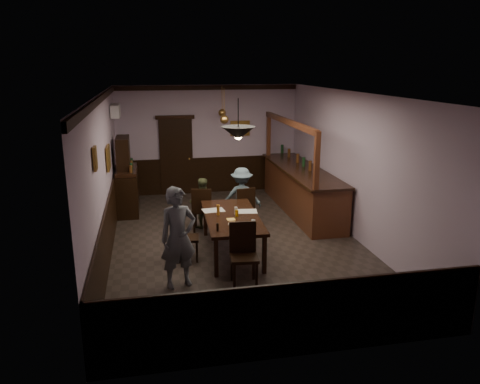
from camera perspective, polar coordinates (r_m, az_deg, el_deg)
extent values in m
cube|color=#2D2621|center=(9.68, -0.61, -6.09)|extent=(5.00, 8.00, 0.01)
cube|color=white|center=(9.03, -0.66, 11.95)|extent=(5.00, 8.00, 0.01)
cube|color=#C4ACC7|center=(13.13, -3.91, 6.38)|extent=(5.00, 0.01, 3.00)
cube|color=#C4ACC7|center=(5.53, 7.17, -6.35)|extent=(5.00, 0.01, 3.00)
cube|color=#C4ACC7|center=(9.13, -16.25, 1.85)|extent=(0.01, 8.00, 3.00)
cube|color=#C4ACC7|center=(10.00, 13.60, 3.17)|extent=(0.01, 8.00, 3.00)
cube|color=black|center=(8.91, -1.01, -3.07)|extent=(1.08, 2.24, 0.06)
cube|color=black|center=(8.05, -2.94, -8.01)|extent=(0.07, 0.07, 0.69)
cube|color=black|center=(8.17, 2.98, -7.64)|extent=(0.07, 0.07, 0.69)
cube|color=black|center=(9.95, -4.24, -3.40)|extent=(0.07, 0.07, 0.69)
cube|color=black|center=(10.05, 0.54, -3.17)|extent=(0.07, 0.07, 0.69)
cube|color=black|center=(10.22, -4.59, -2.23)|extent=(0.51, 0.51, 0.05)
cube|color=black|center=(9.96, -4.72, -1.05)|extent=(0.43, 0.13, 0.51)
cube|color=black|center=(10.44, -3.52, -3.20)|extent=(0.04, 0.04, 0.44)
cube|color=black|center=(10.48, -5.41, -3.18)|extent=(0.04, 0.04, 0.44)
cube|color=black|center=(10.12, -3.67, -3.82)|extent=(0.04, 0.04, 0.44)
cube|color=black|center=(10.15, -5.62, -3.80)|extent=(0.04, 0.04, 0.44)
cube|color=black|center=(10.33, 0.40, -2.07)|extent=(0.46, 0.46, 0.05)
cube|color=black|center=(10.08, 0.74, -0.92)|extent=(0.42, 0.09, 0.49)
cube|color=black|center=(10.60, 0.97, -2.92)|extent=(0.04, 0.04, 0.42)
cube|color=black|center=(10.50, -0.76, -3.10)|extent=(0.04, 0.04, 0.42)
cube|color=black|center=(10.30, 1.58, -3.47)|extent=(0.04, 0.04, 0.42)
cube|color=black|center=(10.20, -0.20, -3.66)|extent=(0.04, 0.04, 0.42)
cube|color=black|center=(7.70, 0.50, -8.02)|extent=(0.48, 0.48, 0.05)
cube|color=black|center=(7.78, 0.32, -5.49)|extent=(0.45, 0.08, 0.53)
cube|color=black|center=(7.62, -0.70, -10.34)|extent=(0.04, 0.04, 0.46)
cube|color=black|center=(7.66, 2.03, -10.20)|extent=(0.04, 0.04, 0.46)
cube|color=black|center=(7.95, -0.98, -9.22)|extent=(0.04, 0.04, 0.46)
cube|color=black|center=(7.99, 1.64, -9.09)|extent=(0.04, 0.04, 0.46)
cube|color=black|center=(8.75, -6.36, -5.62)|extent=(0.43, 0.43, 0.05)
cube|color=black|center=(8.67, -7.57, -4.10)|extent=(0.08, 0.39, 0.46)
cube|color=black|center=(8.68, -5.28, -7.31)|extent=(0.04, 0.04, 0.40)
cube|color=black|center=(8.97, -5.28, -6.54)|extent=(0.04, 0.04, 0.40)
cube|color=black|center=(8.69, -7.38, -7.35)|extent=(0.04, 0.04, 0.40)
cube|color=black|center=(8.98, -7.31, -6.58)|extent=(0.04, 0.04, 0.40)
imported|color=slate|center=(7.61, -7.53, -5.53)|extent=(0.70, 0.57, 1.68)
imported|color=#4F5634|center=(10.38, -4.69, -1.34)|extent=(0.58, 0.47, 1.13)
imported|color=slate|center=(10.46, 0.22, -0.59)|extent=(0.95, 0.67, 1.33)
cube|color=silver|center=(9.21, -3.26, -2.25)|extent=(0.45, 0.34, 0.01)
cube|color=silver|center=(9.13, 0.76, -2.38)|extent=(0.46, 0.36, 0.01)
cube|color=#FCC65D|center=(8.68, -1.12, -3.34)|extent=(0.16, 0.16, 0.00)
cylinder|color=white|center=(8.44, 1.30, -3.87)|extent=(0.15, 0.15, 0.01)
imported|color=white|center=(8.40, 1.63, -3.66)|extent=(0.08, 0.08, 0.07)
cylinder|color=white|center=(8.42, -0.73, -3.92)|extent=(0.22, 0.22, 0.01)
torus|color=#C68C47|center=(8.41, -0.96, -3.74)|extent=(0.13, 0.13, 0.04)
torus|color=#C68C47|center=(8.36, -0.69, -3.85)|extent=(0.13, 0.13, 0.04)
cylinder|color=gold|center=(8.84, -0.40, -2.60)|extent=(0.07, 0.07, 0.12)
cylinder|color=#BF721E|center=(8.91, -2.68, -2.19)|extent=(0.06, 0.06, 0.20)
cylinder|color=silver|center=(8.94, -0.50, -2.30)|extent=(0.06, 0.06, 0.15)
cylinder|color=black|center=(8.09, -2.76, -4.28)|extent=(0.04, 0.04, 0.14)
cube|color=black|center=(11.80, -13.52, 0.01)|extent=(0.50, 1.41, 1.00)
cube|color=black|center=(11.67, -13.68, 2.63)|extent=(0.48, 1.36, 0.08)
cube|color=black|center=(11.60, -14.05, 4.55)|extent=(0.30, 0.90, 0.80)
cube|color=#4F2415|center=(11.62, 7.49, 0.16)|extent=(0.85, 3.96, 1.04)
cube|color=black|center=(11.49, 7.49, 2.75)|extent=(0.94, 4.05, 0.06)
cube|color=#4F2415|center=(11.19, 5.94, 8.49)|extent=(0.10, 3.87, 0.12)
cube|color=#4F2415|center=(9.51, 9.19, 3.72)|extent=(0.10, 0.10, 1.23)
cube|color=#4F2415|center=(13.06, 3.42, 7.01)|extent=(0.10, 0.10, 1.23)
cube|color=black|center=(13.07, -7.77, 4.23)|extent=(0.90, 0.06, 2.10)
cube|color=white|center=(11.83, -14.93, 9.57)|extent=(0.20, 0.85, 0.30)
cube|color=olive|center=(7.43, -17.25, 3.93)|extent=(0.04, 0.28, 0.36)
cube|color=olive|center=(9.86, -15.76, 4.05)|extent=(0.04, 0.62, 0.48)
cube|color=olive|center=(13.19, 0.00, 7.77)|extent=(0.55, 0.04, 0.42)
cylinder|color=black|center=(7.71, -0.22, 9.27)|extent=(0.02, 0.02, 0.57)
cone|color=black|center=(7.74, -0.22, 7.19)|extent=(0.56, 0.56, 0.22)
sphere|color=#FFD88C|center=(7.75, -0.22, 6.82)|extent=(0.12, 0.12, 0.12)
cylinder|color=#BF8C3F|center=(10.86, -1.94, 10.66)|extent=(0.02, 0.02, 0.70)
cone|color=#BF8C3F|center=(10.89, -1.93, 8.82)|extent=(0.20, 0.20, 0.22)
sphere|color=#FFD88C|center=(10.90, -1.92, 8.56)|extent=(0.12, 0.12, 0.12)
cylinder|color=#BF8C3F|center=(12.40, -2.20, 11.23)|extent=(0.02, 0.02, 0.70)
cone|color=#BF8C3F|center=(12.43, -2.19, 9.62)|extent=(0.20, 0.20, 0.22)
sphere|color=#FFD88C|center=(12.43, -2.18, 9.39)|extent=(0.12, 0.12, 0.12)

